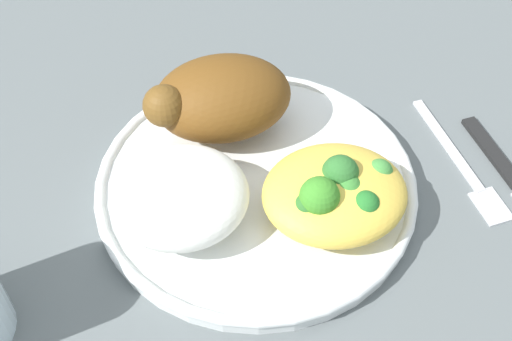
{
  "coord_description": "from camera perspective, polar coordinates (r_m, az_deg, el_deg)",
  "views": [
    {
      "loc": [
        0.07,
        0.34,
        0.43
      ],
      "look_at": [
        0.0,
        0.0,
        0.03
      ],
      "focal_mm": 48.07,
      "sensor_mm": 36.0,
      "label": 1
    }
  ],
  "objects": [
    {
      "name": "plate",
      "position": [
        0.54,
        -0.0,
        -1.25
      ],
      "size": [
        0.25,
        0.25,
        0.02
      ],
      "color": "white",
      "rests_on": "ground_plane"
    },
    {
      "name": "roasted_chicken",
      "position": [
        0.55,
        -3.1,
        6.01
      ],
      "size": [
        0.12,
        0.08,
        0.06
      ],
      "color": "brown",
      "rests_on": "plate"
    },
    {
      "name": "rice_pile",
      "position": [
        0.5,
        -6.26,
        -2.13
      ],
      "size": [
        0.1,
        0.09,
        0.05
      ],
      "primitive_type": "ellipsoid",
      "color": "white",
      "rests_on": "plate"
    },
    {
      "name": "mac_cheese_with_broccoli",
      "position": [
        0.5,
        6.63,
        -1.85
      ],
      "size": [
        0.11,
        0.1,
        0.05
      ],
      "color": "#E6BE47",
      "rests_on": "plate"
    },
    {
      "name": "ground_plane",
      "position": [
        0.55,
        -0.0,
        -1.84
      ],
      "size": [
        2.0,
        2.0,
        0.0
      ],
      "primitive_type": "plane",
      "color": "slate"
    },
    {
      "name": "fork",
      "position": [
        0.59,
        16.82,
        0.47
      ],
      "size": [
        0.03,
        0.14,
        0.01
      ],
      "color": "silver",
      "rests_on": "ground_plane"
    }
  ]
}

